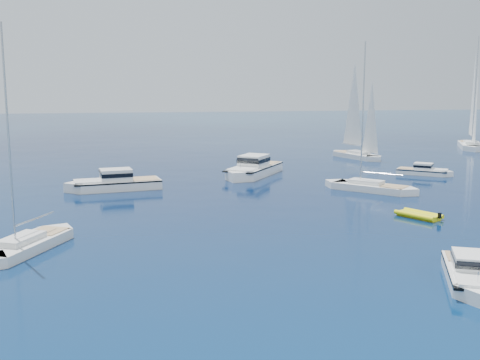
{
  "coord_description": "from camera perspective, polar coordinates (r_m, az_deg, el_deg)",
  "views": [
    {
      "loc": [
        -15.06,
        -24.74,
        10.85
      ],
      "look_at": [
        -5.78,
        25.89,
        2.2
      ],
      "focal_mm": 42.9,
      "sensor_mm": 36.0,
      "label": 1
    }
  ],
  "objects": [
    {
      "name": "motor_cruiser_near",
      "position": [
        34.53,
        21.89,
        -9.49
      ],
      "size": [
        5.54,
        8.3,
        2.1
      ],
      "primitive_type": null,
      "rotation": [
        0.0,
        0.0,
        2.71
      ],
      "color": "white",
      "rests_on": "ground"
    },
    {
      "name": "tender_grey_far",
      "position": [
        64.86,
        -12.78,
        -0.33
      ],
      "size": [
        4.22,
        3.52,
        0.95
      ],
      "primitive_type": null,
      "rotation": [
        0.0,
        0.0,
        2.06
      ],
      "color": "black",
      "rests_on": "ground"
    },
    {
      "name": "ground",
      "position": [
        30.93,
        19.98,
        -11.6
      ],
      "size": [
        400.0,
        400.0,
        0.0
      ],
      "primitive_type": "plane",
      "color": "navy",
      "rests_on": "ground"
    },
    {
      "name": "tender_yellow",
      "position": [
        49.39,
        17.33,
        -3.59
      ],
      "size": [
        3.65,
        4.33,
        0.95
      ],
      "primitive_type": null,
      "rotation": [
        0.0,
        0.0,
        0.5
      ],
      "color": "yellow",
      "rests_on": "ground"
    },
    {
      "name": "sailboat_sails_r",
      "position": [
        86.61,
        11.48,
        2.15
      ],
      "size": [
        6.05,
        11.08,
        15.81
      ],
      "primitive_type": null,
      "rotation": [
        0.0,
        0.0,
        3.46
      ],
      "color": "silver",
      "rests_on": "ground"
    },
    {
      "name": "motor_cruiser_far_r",
      "position": [
        72.7,
        17.84,
        0.49
      ],
      "size": [
        6.84,
        5.96,
        1.83
      ],
      "primitive_type": null,
      "rotation": [
        0.0,
        0.0,
        4.06
      ],
      "color": "white",
      "rests_on": "ground"
    },
    {
      "name": "motor_cruiser_distant",
      "position": [
        68.63,
        1.29,
        0.44
      ],
      "size": [
        9.84,
        12.01,
        3.16
      ],
      "primitive_type": null,
      "rotation": [
        0.0,
        0.0,
        2.54
      ],
      "color": "white",
      "rests_on": "ground"
    },
    {
      "name": "sailboat_mid_r",
      "position": [
        60.38,
        12.79,
        -1.05
      ],
      "size": [
        9.42,
        9.55,
        15.64
      ],
      "primitive_type": null,
      "rotation": [
        0.0,
        0.0,
        0.77
      ],
      "color": "white",
      "rests_on": "ground"
    },
    {
      "name": "sailboat_fore",
      "position": [
        40.66,
        -20.49,
        -6.56
      ],
      "size": [
        6.88,
        10.42,
        15.11
      ],
      "primitive_type": null,
      "rotation": [
        0.0,
        0.0,
        2.69
      ],
      "color": "silver",
      "rests_on": "ground"
    },
    {
      "name": "motor_cruiser_centre",
      "position": [
        60.91,
        -12.39,
        -0.95
      ],
      "size": [
        10.92,
        4.9,
        2.76
      ],
      "primitive_type": null,
      "rotation": [
        0.0,
        0.0,
        1.73
      ],
      "color": "silver",
      "rests_on": "ground"
    },
    {
      "name": "sailboat_sails_far",
      "position": [
        105.54,
        21.94,
        2.95
      ],
      "size": [
        8.8,
        13.33,
        19.33
      ],
      "primitive_type": null,
      "rotation": [
        0.0,
        0.0,
        2.69
      ],
      "color": "white",
      "rests_on": "ground"
    }
  ]
}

